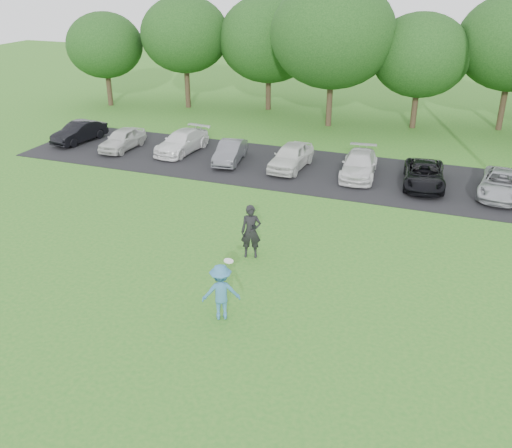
% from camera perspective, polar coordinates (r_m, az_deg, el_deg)
% --- Properties ---
extents(ground, '(100.00, 100.00, 0.00)m').
position_cam_1_polar(ground, '(17.02, -4.22, -8.61)').
color(ground, '#2A7320').
rests_on(ground, ground).
extents(parking_lot, '(32.00, 6.50, 0.03)m').
position_cam_1_polar(parking_lot, '(28.14, 6.89, 5.19)').
color(parking_lot, black).
rests_on(parking_lot, ground).
extents(frisbee_player, '(1.26, 1.06, 1.88)m').
position_cam_1_polar(frisbee_player, '(16.26, -3.52, -6.79)').
color(frisbee_player, teal).
rests_on(frisbee_player, ground).
extents(camera_bystander, '(0.80, 0.65, 1.90)m').
position_cam_1_polar(camera_bystander, '(19.49, -0.50, -0.76)').
color(camera_bystander, black).
rests_on(camera_bystander, ground).
extents(parked_cars, '(30.41, 4.69, 1.23)m').
position_cam_1_polar(parked_cars, '(27.59, 9.92, 5.87)').
color(parked_cars, black).
rests_on(parked_cars, parking_lot).
extents(tree_row, '(42.39, 9.85, 8.64)m').
position_cam_1_polar(tree_row, '(36.16, 13.77, 17.01)').
color(tree_row, '#38281C').
rests_on(tree_row, ground).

